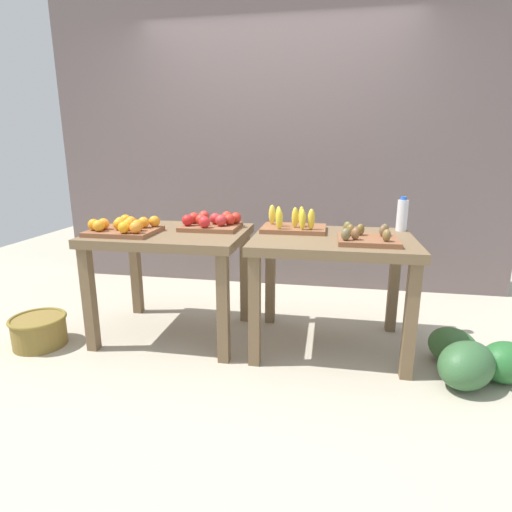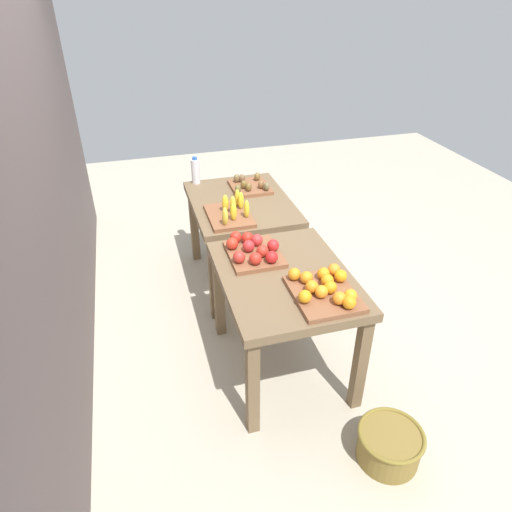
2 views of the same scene
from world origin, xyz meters
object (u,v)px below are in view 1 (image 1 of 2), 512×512
(display_table_right, at_px, (332,254))
(display_table_left, at_px, (171,247))
(banana_crate, at_px, (293,225))
(kiwi_bin, at_px, (367,237))
(orange_bin, at_px, (124,227))
(wicker_basket, at_px, (39,330))
(watermelon_pile, at_px, (473,359))
(apple_bin, at_px, (212,222))
(water_bottle, at_px, (402,215))

(display_table_right, bearing_deg, display_table_left, 180.00)
(banana_crate, xyz_separation_m, kiwi_bin, (0.48, -0.28, -0.01))
(orange_bin, bearing_deg, wicker_basket, -161.41)
(display_table_left, height_order, watermelon_pile, display_table_left)
(display_table_right, height_order, orange_bin, orange_bin)
(orange_bin, bearing_deg, kiwi_bin, 0.60)
(banana_crate, bearing_deg, display_table_left, -170.12)
(banana_crate, bearing_deg, apple_bin, -178.69)
(apple_bin, bearing_deg, display_table_right, -8.82)
(apple_bin, height_order, watermelon_pile, apple_bin)
(display_table_right, relative_size, wicker_basket, 2.78)
(display_table_right, bearing_deg, watermelon_pile, -18.33)
(kiwi_bin, bearing_deg, orange_bin, -179.40)
(orange_bin, xyz_separation_m, banana_crate, (1.11, 0.30, -0.00))
(display_table_right, height_order, apple_bin, apple_bin)
(display_table_right, relative_size, kiwi_bin, 2.89)
(orange_bin, relative_size, water_bottle, 1.88)
(watermelon_pile, bearing_deg, water_bottle, 123.63)
(display_table_right, distance_m, watermelon_pile, 1.04)
(banana_crate, xyz_separation_m, watermelon_pile, (1.12, -0.43, -0.69))
(apple_bin, distance_m, kiwi_bin, 1.09)
(kiwi_bin, height_order, watermelon_pile, kiwi_bin)
(banana_crate, bearing_deg, display_table_right, -27.96)
(display_table_left, relative_size, orange_bin, 2.31)
(display_table_left, distance_m, display_table_right, 1.12)
(display_table_left, distance_m, kiwi_bin, 1.34)
(water_bottle, bearing_deg, banana_crate, -169.19)
(apple_bin, bearing_deg, orange_bin, -151.80)
(water_bottle, bearing_deg, kiwi_bin, -122.26)
(water_bottle, bearing_deg, display_table_left, -169.68)
(banana_crate, xyz_separation_m, water_bottle, (0.74, 0.14, 0.07))
(water_bottle, bearing_deg, orange_bin, -166.70)
(apple_bin, relative_size, banana_crate, 0.95)
(apple_bin, bearing_deg, kiwi_bin, -14.10)
(orange_bin, bearing_deg, display_table_left, 29.16)
(orange_bin, height_order, wicker_basket, orange_bin)
(display_table_left, xyz_separation_m, apple_bin, (0.26, 0.13, 0.16))
(apple_bin, bearing_deg, banana_crate, 1.31)
(display_table_right, xyz_separation_m, kiwi_bin, (0.20, -0.13, 0.15))
(display_table_right, height_order, wicker_basket, display_table_right)
(kiwi_bin, distance_m, wicker_basket, 2.30)
(wicker_basket, bearing_deg, display_table_right, 10.01)
(water_bottle, bearing_deg, display_table_right, -148.28)
(apple_bin, distance_m, watermelon_pile, 1.89)
(display_table_left, height_order, kiwi_bin, kiwi_bin)
(watermelon_pile, xyz_separation_m, wicker_basket, (-2.83, -0.07, -0.02))
(orange_bin, xyz_separation_m, water_bottle, (1.86, 0.44, 0.07))
(orange_bin, xyz_separation_m, watermelon_pile, (2.23, -0.13, -0.69))
(kiwi_bin, xyz_separation_m, wicker_basket, (-2.18, -0.22, -0.70))
(display_table_left, xyz_separation_m, orange_bin, (-0.27, -0.15, 0.16))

